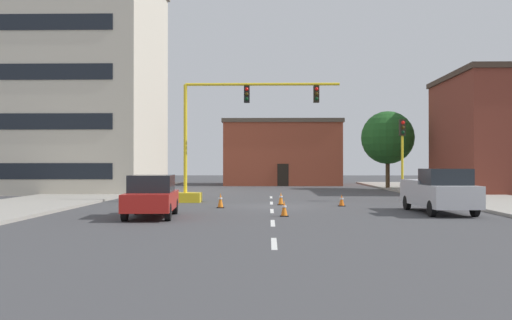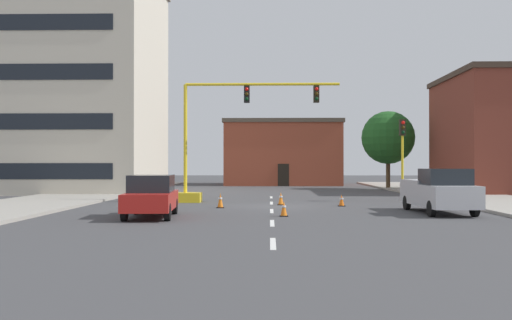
% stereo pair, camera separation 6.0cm
% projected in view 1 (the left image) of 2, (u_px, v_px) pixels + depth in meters
% --- Properties ---
extents(ground_plane, '(160.00, 160.00, 0.00)m').
position_uv_depth(ground_plane, '(272.00, 206.00, 30.00)').
color(ground_plane, '#424244').
extents(sidewalk_left, '(6.00, 56.00, 0.14)m').
position_uv_depth(sidewalk_left, '(78.00, 196.00, 38.28)').
color(sidewalk_left, '#9E998E').
rests_on(sidewalk_left, ground_plane).
extents(sidewalk_right, '(6.00, 56.00, 0.14)m').
position_uv_depth(sidewalk_right, '(467.00, 197.00, 37.71)').
color(sidewalk_right, '#9E998E').
rests_on(sidewalk_right, ground_plane).
extents(lane_stripe_seg_0, '(0.16, 2.40, 0.01)m').
position_uv_depth(lane_stripe_seg_0, '(274.00, 243.00, 16.00)').
color(lane_stripe_seg_0, silver).
rests_on(lane_stripe_seg_0, ground_plane).
extents(lane_stripe_seg_1, '(0.16, 2.40, 0.01)m').
position_uv_depth(lane_stripe_seg_1, '(273.00, 223.00, 21.50)').
color(lane_stripe_seg_1, silver).
rests_on(lane_stripe_seg_1, ground_plane).
extents(lane_stripe_seg_2, '(0.16, 2.40, 0.01)m').
position_uv_depth(lane_stripe_seg_2, '(272.00, 211.00, 27.00)').
color(lane_stripe_seg_2, silver).
rests_on(lane_stripe_seg_2, ground_plane).
extents(lane_stripe_seg_3, '(0.16, 2.40, 0.01)m').
position_uv_depth(lane_stripe_seg_3, '(271.00, 203.00, 32.50)').
color(lane_stripe_seg_3, silver).
rests_on(lane_stripe_seg_3, ground_plane).
extents(lane_stripe_seg_4, '(0.16, 2.40, 0.01)m').
position_uv_depth(lane_stripe_seg_4, '(271.00, 197.00, 38.00)').
color(lane_stripe_seg_4, silver).
rests_on(lane_stripe_seg_4, ground_plane).
extents(building_tall_left, '(16.25, 13.66, 17.24)m').
position_uv_depth(building_tall_left, '(54.00, 83.00, 46.13)').
color(building_tall_left, beige).
rests_on(building_tall_left, ground_plane).
extents(building_brick_center, '(12.09, 9.39, 6.70)m').
position_uv_depth(building_brick_center, '(282.00, 153.00, 61.47)').
color(building_brick_center, brown).
rests_on(building_brick_center, ground_plane).
extents(traffic_signal_gantry, '(9.72, 1.20, 6.83)m').
position_uv_depth(traffic_signal_gantry, '(208.00, 162.00, 33.20)').
color(traffic_signal_gantry, yellow).
rests_on(traffic_signal_gantry, ground_plane).
extents(traffic_light_pole_right, '(0.32, 0.47, 4.80)m').
position_uv_depth(traffic_light_pole_right, '(402.00, 141.00, 33.95)').
color(traffic_light_pole_right, yellow).
rests_on(traffic_light_pole_right, ground_plane).
extents(tree_right_far, '(4.57, 4.57, 6.76)m').
position_uv_depth(tree_right_far, '(388.00, 138.00, 50.18)').
color(tree_right_far, '#4C3823').
rests_on(tree_right_far, ground_plane).
extents(pickup_truck_silver, '(2.23, 5.48, 1.99)m').
position_uv_depth(pickup_truck_silver, '(439.00, 191.00, 25.86)').
color(pickup_truck_silver, '#BCBCC1').
rests_on(pickup_truck_silver, ground_plane).
extents(sedan_red_near_left, '(2.18, 4.63, 1.74)m').
position_uv_depth(sedan_red_near_left, '(152.00, 196.00, 23.84)').
color(sedan_red_near_left, '#B21E19').
rests_on(sedan_red_near_left, ground_plane).
extents(traffic_cone_roadside_a, '(0.36, 0.36, 0.66)m').
position_uv_depth(traffic_cone_roadside_a, '(284.00, 209.00, 24.24)').
color(traffic_cone_roadside_a, black).
rests_on(traffic_cone_roadside_a, ground_plane).
extents(traffic_cone_roadside_b, '(0.36, 0.36, 0.61)m').
position_uv_depth(traffic_cone_roadside_b, '(342.00, 200.00, 30.06)').
color(traffic_cone_roadside_b, black).
rests_on(traffic_cone_roadside_b, ground_plane).
extents(traffic_cone_roadside_c, '(0.36, 0.36, 0.75)m').
position_uv_depth(traffic_cone_roadside_c, '(220.00, 201.00, 28.93)').
color(traffic_cone_roadside_c, black).
rests_on(traffic_cone_roadside_c, ground_plane).
extents(traffic_cone_roadside_d, '(0.36, 0.36, 0.70)m').
position_uv_depth(traffic_cone_roadside_d, '(281.00, 199.00, 30.97)').
color(traffic_cone_roadside_d, black).
rests_on(traffic_cone_roadside_d, ground_plane).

